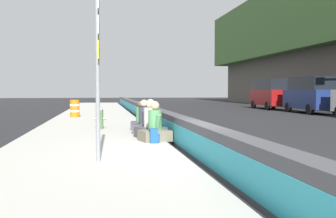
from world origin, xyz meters
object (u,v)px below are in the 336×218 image
at_px(backpack, 154,136).
at_px(parked_car_midline, 271,93).
at_px(parked_car_fourth, 311,94).
at_px(seated_person_foreground, 155,128).
at_px(seated_person_far, 141,120).
at_px(route_sign_post, 98,60).
at_px(construction_barrel, 75,108).
at_px(seated_person_rear, 144,123).
at_px(seated_person_middle, 150,125).
at_px(fire_hydrant, 100,117).

bearing_deg(backpack, parked_car_midline, -31.21).
xyz_separation_m(backpack, parked_car_fourth, (14.97, -13.10, 1.02)).
xyz_separation_m(seated_person_foreground, seated_person_far, (3.58, 0.06, -0.02)).
relative_size(route_sign_post, construction_barrel, 3.79).
height_order(seated_person_rear, parked_car_midline, parked_car_midline).
distance_m(seated_person_middle, construction_barrel, 10.69).
relative_size(seated_person_far, backpack, 2.71).
height_order(seated_person_foreground, backpack, seated_person_foreground).
bearing_deg(seated_person_far, backpack, 179.65).
xyz_separation_m(seated_person_foreground, seated_person_middle, (0.91, 0.02, 0.01)).
bearing_deg(parked_car_fourth, seated_person_far, 129.98).
bearing_deg(parked_car_midline, parked_car_fourth, -178.07).
distance_m(route_sign_post, parked_car_fourth, 22.96).
xyz_separation_m(route_sign_post, seated_person_rear, (5.36, -1.52, -1.73)).
xyz_separation_m(fire_hydrant, parked_car_fourth, (10.59, -14.61, 0.77)).
height_order(fire_hydrant, parked_car_fourth, parked_car_fourth).
xyz_separation_m(seated_person_foreground, backpack, (-0.42, 0.08, -0.17)).
xyz_separation_m(seated_person_far, construction_barrel, (7.59, 2.95, 0.14)).
bearing_deg(seated_person_middle, parked_car_midline, -32.75).
distance_m(fire_hydrant, backpack, 4.64).
bearing_deg(parked_car_midline, seated_person_rear, 145.32).
height_order(seated_person_far, parked_car_midline, parked_car_midline).
distance_m(seated_person_foreground, parked_car_midline, 24.49).
distance_m(seated_person_foreground, seated_person_far, 3.58).
relative_size(seated_person_foreground, seated_person_rear, 1.01).
bearing_deg(backpack, fire_hydrant, 19.02).
bearing_deg(seated_person_middle, fire_hydrant, 27.26).
relative_size(seated_person_far, parked_car_midline, 0.21).
bearing_deg(seated_person_middle, route_sign_post, 158.61).
bearing_deg(fire_hydrant, route_sign_post, 179.93).
relative_size(seated_person_far, construction_barrel, 1.14).
height_order(fire_hydrant, seated_person_foreground, seated_person_foreground).
relative_size(seated_person_rear, parked_car_midline, 0.22).
bearing_deg(parked_car_fourth, seated_person_rear, 133.24).
bearing_deg(seated_person_middle, seated_person_far, 0.81).
bearing_deg(seated_person_foreground, seated_person_middle, 1.36).
bearing_deg(backpack, construction_barrel, 14.18).
bearing_deg(seated_person_far, route_sign_post, 167.05).
distance_m(seated_person_foreground, parked_car_fourth, 19.54).
height_order(fire_hydrant, parked_car_midline, parked_car_midline).
xyz_separation_m(backpack, parked_car_midline, (21.28, -12.89, 1.02)).
height_order(route_sign_post, parked_car_fourth, route_sign_post).
relative_size(seated_person_foreground, seated_person_middle, 0.97).
bearing_deg(route_sign_post, parked_car_midline, -31.00).
xyz_separation_m(route_sign_post, seated_person_middle, (4.03, -1.58, -1.72)).
bearing_deg(seated_person_middle, construction_barrel, 16.25).
bearing_deg(seated_person_middle, backpack, 177.31).
xyz_separation_m(seated_person_rear, backpack, (-2.65, 0.01, -0.17)).
bearing_deg(parked_car_midline, seated_person_middle, 147.25).
xyz_separation_m(route_sign_post, parked_car_fourth, (17.68, -14.62, -0.88)).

